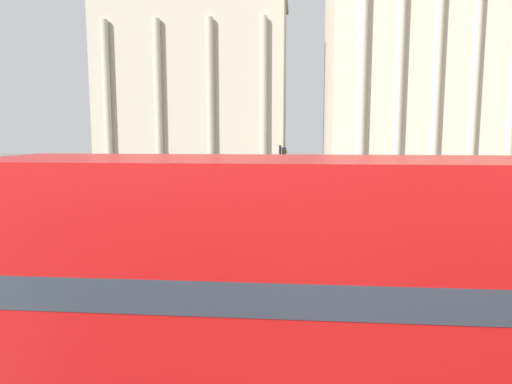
{
  "coord_description": "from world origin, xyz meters",
  "views": [
    {
      "loc": [
        -0.63,
        -2.06,
        4.62
      ],
      "look_at": [
        -2.19,
        15.88,
        2.32
      ],
      "focal_mm": 32.0,
      "sensor_mm": 36.0,
      "label": 1
    }
  ],
  "objects_px": {
    "traffic_light_mid": "(281,176)",
    "plaza_building_left": "(195,87)",
    "pedestrian_yellow": "(423,190)",
    "pedestrian_blue": "(446,183)",
    "car_black": "(296,197)",
    "double_decker_bus": "(375,288)",
    "plaza_building_right": "(447,56)",
    "car_navy": "(467,210)",
    "traffic_light_near": "(451,213)",
    "pedestrian_grey": "(134,263)"
  },
  "relations": [
    {
      "from": "traffic_light_mid",
      "to": "plaza_building_left",
      "type": "bearing_deg",
      "value": 108.15
    },
    {
      "from": "pedestrian_yellow",
      "to": "pedestrian_blue",
      "type": "bearing_deg",
      "value": 50.56
    },
    {
      "from": "plaza_building_left",
      "to": "car_black",
      "type": "xyz_separation_m",
      "value": [
        13.09,
        -30.69,
        -9.96
      ]
    },
    {
      "from": "double_decker_bus",
      "to": "pedestrian_yellow",
      "type": "xyz_separation_m",
      "value": [
        7.12,
        23.85,
        -1.4
      ]
    },
    {
      "from": "traffic_light_mid",
      "to": "car_black",
      "type": "bearing_deg",
      "value": 84.12
    },
    {
      "from": "plaza_building_right",
      "to": "car_navy",
      "type": "relative_size",
      "value": 6.22
    },
    {
      "from": "plaza_building_left",
      "to": "pedestrian_blue",
      "type": "height_order",
      "value": "plaza_building_left"
    },
    {
      "from": "plaza_building_left",
      "to": "car_navy",
      "type": "xyz_separation_m",
      "value": [
        21.9,
        -34.91,
        -9.96
      ]
    },
    {
      "from": "car_navy",
      "to": "pedestrian_yellow",
      "type": "relative_size",
      "value": 2.47
    },
    {
      "from": "car_navy",
      "to": "pedestrian_yellow",
      "type": "xyz_separation_m",
      "value": [
        -0.56,
        6.26,
        0.28
      ]
    },
    {
      "from": "car_black",
      "to": "pedestrian_blue",
      "type": "height_order",
      "value": "pedestrian_blue"
    },
    {
      "from": "traffic_light_near",
      "to": "pedestrian_yellow",
      "type": "relative_size",
      "value": 2.26
    },
    {
      "from": "plaza_building_right",
      "to": "traffic_light_mid",
      "type": "distance_m",
      "value": 37.1
    },
    {
      "from": "pedestrian_grey",
      "to": "pedestrian_blue",
      "type": "xyz_separation_m",
      "value": [
        15.86,
        23.22,
        -0.08
      ]
    },
    {
      "from": "traffic_light_mid",
      "to": "car_black",
      "type": "relative_size",
      "value": 0.97
    },
    {
      "from": "pedestrian_grey",
      "to": "plaza_building_left",
      "type": "bearing_deg",
      "value": 147.15
    },
    {
      "from": "plaza_building_right",
      "to": "pedestrian_yellow",
      "type": "xyz_separation_m",
      "value": [
        -7.99,
        -22.28,
        -12.01
      ]
    },
    {
      "from": "pedestrian_blue",
      "to": "pedestrian_grey",
      "type": "bearing_deg",
      "value": -133.59
    },
    {
      "from": "car_black",
      "to": "pedestrian_yellow",
      "type": "bearing_deg",
      "value": 18.45
    },
    {
      "from": "double_decker_bus",
      "to": "car_navy",
      "type": "xyz_separation_m",
      "value": [
        7.69,
        17.59,
        -1.68
      ]
    },
    {
      "from": "double_decker_bus",
      "to": "car_black",
      "type": "distance_m",
      "value": 21.91
    },
    {
      "from": "car_navy",
      "to": "pedestrian_blue",
      "type": "distance_m",
      "value": 11.42
    },
    {
      "from": "traffic_light_mid",
      "to": "pedestrian_grey",
      "type": "xyz_separation_m",
      "value": [
        -3.84,
        -9.27,
        -1.64
      ]
    },
    {
      "from": "traffic_light_near",
      "to": "pedestrian_yellow",
      "type": "distance_m",
      "value": 18.5
    },
    {
      "from": "double_decker_bus",
      "to": "pedestrian_grey",
      "type": "relative_size",
      "value": 6.5
    },
    {
      "from": "traffic_light_mid",
      "to": "car_navy",
      "type": "xyz_separation_m",
      "value": [
        9.53,
        2.81,
        -1.96
      ]
    },
    {
      "from": "pedestrian_grey",
      "to": "pedestrian_yellow",
      "type": "bearing_deg",
      "value": 101.93
    },
    {
      "from": "plaza_building_right",
      "to": "pedestrian_yellow",
      "type": "relative_size",
      "value": 15.4
    },
    {
      "from": "plaza_building_left",
      "to": "traffic_light_mid",
      "type": "distance_m",
      "value": 40.49
    },
    {
      "from": "car_navy",
      "to": "traffic_light_near",
      "type": "bearing_deg",
      "value": 18.77
    },
    {
      "from": "plaza_building_left",
      "to": "car_black",
      "type": "distance_m",
      "value": 34.82
    },
    {
      "from": "plaza_building_left",
      "to": "traffic_light_near",
      "type": "bearing_deg",
      "value": -69.77
    },
    {
      "from": "car_navy",
      "to": "car_black",
      "type": "height_order",
      "value": "same"
    },
    {
      "from": "double_decker_bus",
      "to": "car_black",
      "type": "relative_size",
      "value": 2.74
    },
    {
      "from": "traffic_light_near",
      "to": "traffic_light_mid",
      "type": "xyz_separation_m",
      "value": [
        -4.81,
        8.9,
        0.16
      ]
    },
    {
      "from": "pedestrian_blue",
      "to": "car_navy",
      "type": "bearing_deg",
      "value": -111.87
    },
    {
      "from": "traffic_light_mid",
      "to": "pedestrian_blue",
      "type": "xyz_separation_m",
      "value": [
        12.02,
        13.95,
        -1.72
      ]
    },
    {
      "from": "plaza_building_left",
      "to": "plaza_building_right",
      "type": "relative_size",
      "value": 0.91
    },
    {
      "from": "plaza_building_left",
      "to": "traffic_light_near",
      "type": "xyz_separation_m",
      "value": [
        17.18,
        -46.62,
        -8.16
      ]
    },
    {
      "from": "plaza_building_right",
      "to": "pedestrian_grey",
      "type": "relative_size",
      "value": 14.77
    },
    {
      "from": "car_navy",
      "to": "pedestrian_yellow",
      "type": "bearing_deg",
      "value": -134.13
    },
    {
      "from": "plaza_building_right",
      "to": "pedestrian_blue",
      "type": "distance_m",
      "value": 21.72
    },
    {
      "from": "pedestrian_grey",
      "to": "traffic_light_mid",
      "type": "bearing_deg",
      "value": 114.38
    },
    {
      "from": "pedestrian_blue",
      "to": "pedestrian_yellow",
      "type": "bearing_deg",
      "value": -131.26
    },
    {
      "from": "traffic_light_near",
      "to": "pedestrian_grey",
      "type": "height_order",
      "value": "traffic_light_near"
    },
    {
      "from": "plaza_building_left",
      "to": "traffic_light_mid",
      "type": "relative_size",
      "value": 5.78
    },
    {
      "from": "double_decker_bus",
      "to": "traffic_light_mid",
      "type": "distance_m",
      "value": 14.9
    },
    {
      "from": "traffic_light_near",
      "to": "pedestrian_grey",
      "type": "relative_size",
      "value": 2.17
    },
    {
      "from": "car_black",
      "to": "pedestrian_grey",
      "type": "distance_m",
      "value": 16.93
    },
    {
      "from": "pedestrian_yellow",
      "to": "pedestrian_grey",
      "type": "bearing_deg",
      "value": -132.37
    }
  ]
}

